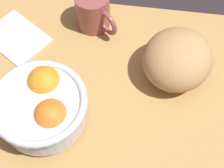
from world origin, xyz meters
TOP-DOWN VIEW (x-y plane):
  - ground_plane at (0.00, 0.00)cm, footprint 68.70×52.69cm
  - fruit_bowl at (-10.81, -9.56)cm, footprint 19.93×19.93cm
  - bread_loaf at (16.61, 6.16)cm, footprint 21.34×21.83cm
  - napkin_folded at (-23.77, 11.27)cm, footprint 19.12×18.05cm
  - mug at (-4.69, 18.53)cm, footprint 11.52×10.60cm

SIDE VIEW (x-z plane):
  - ground_plane at x=0.00cm, z-range -3.00..0.00cm
  - napkin_folded at x=-23.77cm, z-range 0.00..0.87cm
  - mug at x=-4.69cm, z-range 0.00..9.89cm
  - fruit_bowl at x=-10.81cm, z-range 0.42..11.01cm
  - bread_loaf at x=16.61cm, z-range 0.00..11.48cm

